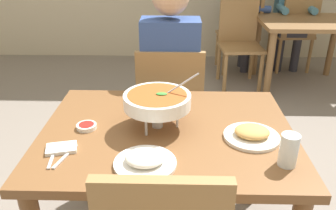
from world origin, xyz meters
The scene contains 17 objects.
dining_table_main centered at (0.00, 0.00, 0.61)m, with size 1.13×0.87×0.73m.
chair_diner_main centered at (0.00, 0.72, 0.51)m, with size 0.44×0.44×0.90m.
diner_main centered at (0.00, 0.75, 0.75)m, with size 0.40×0.45×1.31m.
curry_bowl centered at (-0.04, 0.03, 0.86)m, with size 0.33×0.30×0.26m.
rice_plate centered at (-0.08, -0.28, 0.75)m, with size 0.24×0.24×0.06m.
appetizer_plate centered at (0.37, -0.07, 0.75)m, with size 0.24×0.24×0.06m.
sauce_dish centered at (-0.37, 0.00, 0.74)m, with size 0.09×0.09×0.02m.
napkin_folded centered at (-0.43, -0.18, 0.73)m, with size 0.12×0.08×0.02m, color white.
fork_utensil centered at (-0.45, -0.23, 0.73)m, with size 0.01×0.17×0.01m, color silver.
spoon_utensil centered at (-0.40, -0.23, 0.73)m, with size 0.01×0.17×0.01m, color silver.
drink_glass centered at (0.46, -0.26, 0.78)m, with size 0.07×0.07×0.13m.
dining_table_far centered at (1.41, 2.32, 0.60)m, with size 1.00×0.80×0.73m.
chair_bg_left centered at (1.44, 2.80, 0.51)m, with size 0.48×0.48×0.90m.
chair_bg_middle centered at (0.86, 2.84, 0.51)m, with size 0.49×0.49×0.90m.
chair_bg_right centered at (0.72, 2.40, 0.51)m, with size 0.47×0.47×0.90m.
patron_bg_left centered at (1.39, 2.86, 0.75)m, with size 0.40×0.45×1.31m.
patron_bg_middle centered at (0.79, 2.84, 0.75)m, with size 0.45×0.40×1.31m.
Camera 1 is at (0.04, -1.37, 1.51)m, focal length 37.39 mm.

